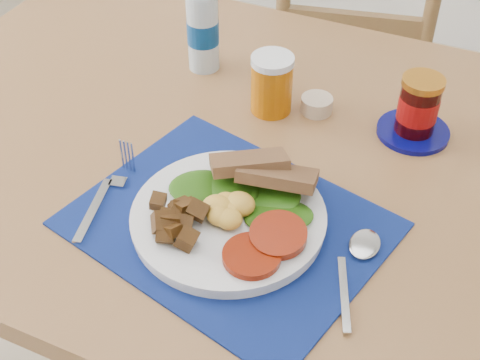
# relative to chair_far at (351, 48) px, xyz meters

# --- Properties ---
(table) EXTENTS (1.40, 0.90, 0.75)m
(table) POSITION_rel_chair_far_xyz_m (0.07, -0.70, 0.12)
(table) COLOR brown
(table) RESTS_ON ground
(chair_far) EXTENTS (0.47, 0.45, 1.07)m
(chair_far) POSITION_rel_chair_far_xyz_m (0.00, 0.00, 0.00)
(chair_far) COLOR brown
(chair_far) RESTS_ON ground
(placemat) EXTENTS (0.49, 0.42, 0.00)m
(placemat) POSITION_rel_chair_far_xyz_m (0.07, -0.88, 0.21)
(placemat) COLOR black
(placemat) RESTS_ON table
(breakfast_plate) EXTENTS (0.28, 0.28, 0.07)m
(breakfast_plate) POSITION_rel_chair_far_xyz_m (0.06, -0.89, 0.23)
(breakfast_plate) COLOR silver
(breakfast_plate) RESTS_ON placemat
(fork) EXTENTS (0.04, 0.19, 0.00)m
(fork) POSITION_rel_chair_far_xyz_m (-0.12, -0.90, 0.21)
(fork) COLOR #B2B5BA
(fork) RESTS_ON placemat
(spoon) EXTENTS (0.06, 0.18, 0.01)m
(spoon) POSITION_rel_chair_far_xyz_m (0.26, -0.88, 0.21)
(spoon) COLOR #B2B5BA
(spoon) RESTS_ON placemat
(water_bottle) EXTENTS (0.06, 0.06, 0.20)m
(water_bottle) POSITION_rel_chair_far_xyz_m (-0.15, -0.52, 0.29)
(water_bottle) COLOR #ADBFCC
(water_bottle) RESTS_ON table
(juice_glass) EXTENTS (0.07, 0.07, 0.10)m
(juice_glass) POSITION_rel_chair_far_xyz_m (0.01, -0.60, 0.25)
(juice_glass) COLOR #A95404
(juice_glass) RESTS_ON table
(ramekin) EXTENTS (0.05, 0.05, 0.03)m
(ramekin) POSITION_rel_chair_far_xyz_m (0.09, -0.57, 0.22)
(ramekin) COLOR #C9B093
(ramekin) RESTS_ON table
(jam_on_saucer) EXTENTS (0.12, 0.12, 0.11)m
(jam_on_saucer) POSITION_rel_chair_far_xyz_m (0.26, -0.56, 0.25)
(jam_on_saucer) COLOR #050756
(jam_on_saucer) RESTS_ON table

